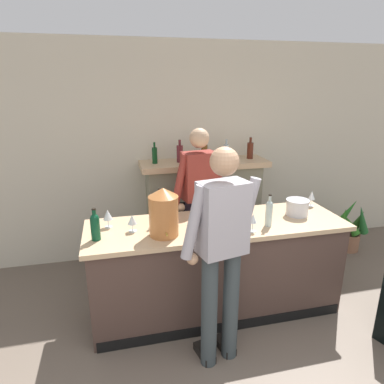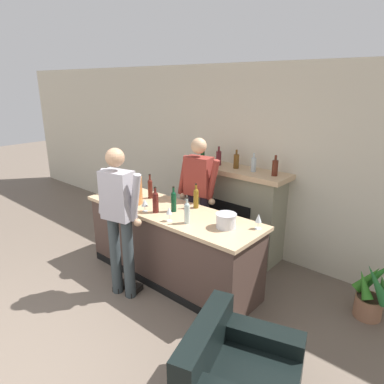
{
  "view_description": "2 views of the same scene",
  "coord_description": "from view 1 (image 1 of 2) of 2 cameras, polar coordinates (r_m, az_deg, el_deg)",
  "views": [
    {
      "loc": [
        -0.95,
        -0.68,
        2.23
      ],
      "look_at": [
        -0.14,
        2.71,
        1.13
      ],
      "focal_mm": 32.0,
      "sensor_mm": 36.0,
      "label": 1
    },
    {
      "loc": [
        2.83,
        -0.64,
        2.49
      ],
      "look_at": [
        0.04,
        2.57,
        1.12
      ],
      "focal_mm": 32.0,
      "sensor_mm": 36.0,
      "label": 2
    }
  ],
  "objects": [
    {
      "name": "wall_back_panel",
      "position": [
        4.51,
        -1.04,
        6.65
      ],
      "size": [
        12.0,
        0.07,
        2.75
      ],
      "color": "beige",
      "rests_on": "ground_plane"
    },
    {
      "name": "bar_counter",
      "position": [
        3.5,
        4.08,
        -12.42
      ],
      "size": [
        2.48,
        0.77,
        0.96
      ],
      "color": "#48342D",
      "rests_on": "ground_plane"
    },
    {
      "name": "fireplace_stone",
      "position": [
        4.5,
        1.9,
        -2.77
      ],
      "size": [
        1.6,
        0.52,
        1.59
      ],
      "color": "gray",
      "rests_on": "ground_plane"
    },
    {
      "name": "potted_plant_corner",
      "position": [
        5.26,
        24.91,
        -5.54
      ],
      "size": [
        0.47,
        0.48,
        0.74
      ],
      "color": "#98664A",
      "rests_on": "ground_plane"
    },
    {
      "name": "person_customer",
      "position": [
        2.66,
        4.93,
        -9.78
      ],
      "size": [
        0.65,
        0.36,
        1.82
      ],
      "color": "#353E41",
      "rests_on": "ground_plane"
    },
    {
      "name": "person_bartender",
      "position": [
        3.8,
        1.19,
        -1.4
      ],
      "size": [
        0.65,
        0.35,
        1.79
      ],
      "color": "#271F2C",
      "rests_on": "ground_plane"
    },
    {
      "name": "copper_dispenser",
      "position": [
        2.96,
        -4.76,
        -3.31
      ],
      "size": [
        0.26,
        0.3,
        0.43
      ],
      "color": "#B96F39",
      "rests_on": "bar_counter"
    },
    {
      "name": "ice_bucket_steel",
      "position": [
        3.61,
        17.14,
        -2.46
      ],
      "size": [
        0.23,
        0.23,
        0.16
      ],
      "color": "silver",
      "rests_on": "bar_counter"
    },
    {
      "name": "wine_bottle_merlot_tall",
      "position": [
        3.54,
        6.03,
        -1.11
      ],
      "size": [
        0.07,
        0.07,
        0.32
      ],
      "color": "brown",
      "rests_on": "bar_counter"
    },
    {
      "name": "wine_bottle_rose_blush",
      "position": [
        3.26,
        -5.33,
        -2.6
      ],
      "size": [
        0.06,
        0.06,
        0.34
      ],
      "color": "#532019",
      "rests_on": "bar_counter"
    },
    {
      "name": "wine_bottle_burgundy_dark",
      "position": [
        3.25,
        12.71,
        -3.3
      ],
      "size": [
        0.06,
        0.06,
        0.31
      ],
      "color": "#A5BAB6",
      "rests_on": "bar_counter"
    },
    {
      "name": "wine_bottle_chardonnay_pale",
      "position": [
        3.26,
        5.52,
        -2.79
      ],
      "size": [
        0.07,
        0.07,
        0.32
      ],
      "color": "#0B391F",
      "rests_on": "bar_counter"
    },
    {
      "name": "wine_bottle_cabernet_heavy",
      "position": [
        3.06,
        3.98,
        -4.01
      ],
      "size": [
        0.07,
        0.07,
        0.33
      ],
      "color": "#4C1714",
      "rests_on": "bar_counter"
    },
    {
      "name": "wine_bottle_riesling_slim",
      "position": [
        3.01,
        -15.84,
        -5.42
      ],
      "size": [
        0.08,
        0.08,
        0.28
      ],
      "color": "#0C4025",
      "rests_on": "bar_counter"
    },
    {
      "name": "wine_glass_front_right",
      "position": [
        3.1,
        10.14,
        -4.48
      ],
      "size": [
        0.07,
        0.07,
        0.17
      ],
      "color": "silver",
      "rests_on": "bar_counter"
    },
    {
      "name": "wine_glass_near_bucket",
      "position": [
        3.11,
        -9.92,
        -4.64
      ],
      "size": [
        0.08,
        0.08,
        0.16
      ],
      "color": "silver",
      "rests_on": "bar_counter"
    },
    {
      "name": "wine_glass_back_row",
      "position": [
        3.91,
        19.32,
        -0.6
      ],
      "size": [
        0.07,
        0.07,
        0.17
      ],
      "color": "silver",
      "rests_on": "bar_counter"
    },
    {
      "name": "wine_glass_front_left",
      "position": [
        3.24,
        -13.87,
        -3.76
      ],
      "size": [
        0.09,
        0.09,
        0.17
      ],
      "color": "silver",
      "rests_on": "bar_counter"
    },
    {
      "name": "wine_glass_mid_counter",
      "position": [
        2.98,
        2.12,
        -5.32
      ],
      "size": [
        0.08,
        0.08,
        0.16
      ],
      "color": "silver",
      "rests_on": "bar_counter"
    }
  ]
}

